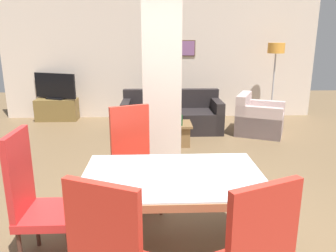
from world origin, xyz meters
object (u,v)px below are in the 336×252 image
Objects in this scene: coffee_table at (175,133)px; dining_chair_head_left at (36,197)px; dining_chair_far_left at (134,157)px; armchair at (258,120)px; sofa at (172,117)px; tv_screen at (55,87)px; dining_table at (173,192)px; floor_lamp at (276,55)px; tv_stand at (57,110)px; bottle at (180,120)px.

dining_chair_head_left is at bearing -113.27° from coffee_table.
dining_chair_far_left is 1.93× the size of coffee_table.
dining_chair_head_left is 4.76m from armchair.
tv_screen is (-2.57, 0.98, 0.49)m from sofa.
dining_table is 1.31× the size of dining_chair_far_left.
dining_chair_head_left is 3.36m from coffee_table.
coffee_table is at bearing -45.66° from armchair.
sofa is 3.35× the size of coffee_table.
floor_lamp is (2.49, 4.68, 0.86)m from dining_table.
sofa is (0.20, 3.97, -0.32)m from dining_table.
tv_screen is (-4.26, 1.26, 0.50)m from armchair.
dining_chair_far_left is 0.66× the size of floor_lamp.
floor_lamp is at bearing -160.65° from tv_screen.
armchair is 4.44m from tv_stand.
bottle reaches higher than coffee_table.
dining_chair_far_left is 1.01× the size of armchair.
dining_chair_head_left reaches higher than sofa.
tv_stand is (-2.37, 4.95, -0.36)m from dining_table.
bottle is (0.09, -0.15, 0.29)m from coffee_table.
dining_chair_far_left is at bearing -104.70° from coffee_table.
dining_table is at bearing 90.00° from dining_chair_head_left.
bottle is at bearing -37.27° from tv_stand.
dining_table is 3.99m from sofa.
dining_chair_head_left is at bearing -127.62° from floor_lamp.
sofa is (1.31, 3.97, -0.30)m from dining_chair_head_left.
tv_screen reaches higher than bottle.
floor_lamp reaches higher than bottle.
tv_stand is (-1.26, 4.95, -0.34)m from dining_chair_head_left.
tv_stand is at bearing -0.00° from tv_screen.
dining_table is 0.75× the size of sofa.
armchair is at bearing 140.87° from dining_chair_head_left.
armchair is (3.00, 3.69, -0.30)m from dining_chair_head_left.
armchair is at bearing 20.17° from coffee_table.
dining_table is 5.50m from tv_stand.
armchair reaches higher than dining_table.
dining_chair_far_left is at bearing -108.07° from bottle.
bottle is (1.41, 2.92, -0.10)m from dining_chair_head_left.
dining_table is at bearing -2.87° from armchair.
dining_chair_far_left is 0.57× the size of sofa.
dining_table is 1.31× the size of dining_chair_head_left.
tv_stand is at bearing -86.78° from dining_chair_far_left.
sofa is at bearing 95.20° from bottle.
tv_stand is at bearing 143.91° from coffee_table.
dining_table is at bearing -95.74° from bottle.
armchair reaches higher than bottle.
tv_stand is (-2.00, 4.07, -0.34)m from dining_chair_far_left.
coffee_table is 0.59× the size of tv_screen.
dining_table is 1.33× the size of armchair.
dining_chair_head_left is at bearing -75.74° from tv_stand.
bottle is (0.10, -1.05, 0.20)m from sofa.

